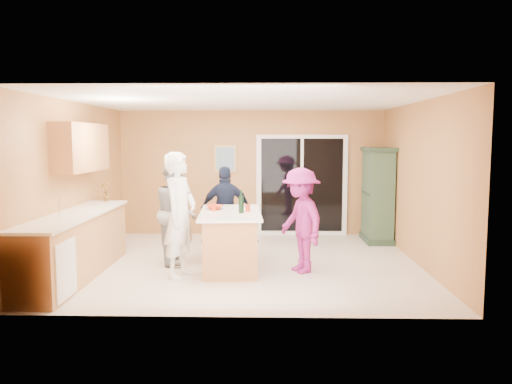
{
  "coord_description": "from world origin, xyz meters",
  "views": [
    {
      "loc": [
        0.35,
        -7.95,
        1.99
      ],
      "look_at": [
        0.15,
        0.1,
        1.15
      ],
      "focal_mm": 35.0,
      "sensor_mm": 36.0,
      "label": 1
    }
  ],
  "objects_px": {
    "kitchen_island": "(230,242)",
    "woman_navy": "(226,210)",
    "woman_white": "(180,215)",
    "woman_magenta": "(301,220)",
    "green_hutch": "(378,196)",
    "woman_grey": "(176,212)"
  },
  "relations": [
    {
      "from": "green_hutch",
      "to": "woman_white",
      "type": "distance_m",
      "value": 4.32
    },
    {
      "from": "kitchen_island",
      "to": "woman_navy",
      "type": "distance_m",
      "value": 1.16
    },
    {
      "from": "green_hutch",
      "to": "woman_grey",
      "type": "distance_m",
      "value": 4.06
    },
    {
      "from": "kitchen_island",
      "to": "woman_navy",
      "type": "bearing_deg",
      "value": 94.68
    },
    {
      "from": "kitchen_island",
      "to": "woman_navy",
      "type": "height_order",
      "value": "woman_navy"
    },
    {
      "from": "woman_white",
      "to": "woman_navy",
      "type": "xyz_separation_m",
      "value": [
        0.53,
        1.59,
        -0.14
      ]
    },
    {
      "from": "kitchen_island",
      "to": "woman_grey",
      "type": "xyz_separation_m",
      "value": [
        -0.91,
        0.34,
        0.42
      ]
    },
    {
      "from": "woman_magenta",
      "to": "woman_grey",
      "type": "bearing_deg",
      "value": -130.37
    },
    {
      "from": "woman_navy",
      "to": "woman_magenta",
      "type": "relative_size",
      "value": 0.97
    },
    {
      "from": "kitchen_island",
      "to": "woman_navy",
      "type": "xyz_separation_m",
      "value": [
        -0.16,
        1.09,
        0.35
      ]
    },
    {
      "from": "green_hutch",
      "to": "woman_navy",
      "type": "relative_size",
      "value": 1.21
    },
    {
      "from": "woman_white",
      "to": "woman_magenta",
      "type": "xyz_separation_m",
      "value": [
        1.76,
        0.31,
        -0.12
      ]
    },
    {
      "from": "woman_white",
      "to": "woman_magenta",
      "type": "height_order",
      "value": "woman_white"
    },
    {
      "from": "green_hutch",
      "to": "woman_magenta",
      "type": "bearing_deg",
      "value": -125.31
    },
    {
      "from": "green_hutch",
      "to": "woman_grey",
      "type": "height_order",
      "value": "green_hutch"
    },
    {
      "from": "kitchen_island",
      "to": "woman_white",
      "type": "xyz_separation_m",
      "value": [
        -0.69,
        -0.5,
        0.49
      ]
    },
    {
      "from": "woman_navy",
      "to": "woman_grey",
      "type": "bearing_deg",
      "value": 36.91
    },
    {
      "from": "kitchen_island",
      "to": "green_hutch",
      "type": "xyz_separation_m",
      "value": [
        2.73,
        2.15,
        0.48
      ]
    },
    {
      "from": "woman_magenta",
      "to": "green_hutch",
      "type": "bearing_deg",
      "value": 119.16
    },
    {
      "from": "woman_navy",
      "to": "woman_magenta",
      "type": "xyz_separation_m",
      "value": [
        1.23,
        -1.27,
        0.02
      ]
    },
    {
      "from": "woman_grey",
      "to": "woman_magenta",
      "type": "distance_m",
      "value": 2.05
    },
    {
      "from": "kitchen_island",
      "to": "woman_magenta",
      "type": "xyz_separation_m",
      "value": [
        1.07,
        -0.18,
        0.37
      ]
    }
  ]
}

